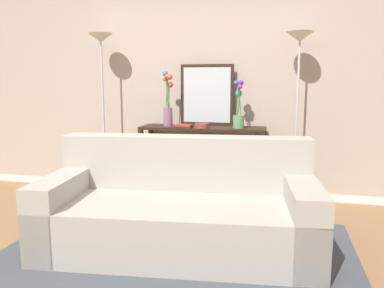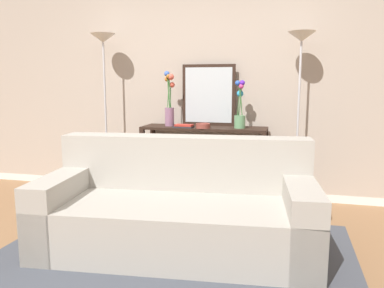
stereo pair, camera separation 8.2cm
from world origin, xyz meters
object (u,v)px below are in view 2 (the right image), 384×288
object	(u,v)px
couch	(179,211)
console_table	(204,150)
floor_lamp_left	(104,70)
fruit_bowl	(203,126)
wall_mirror	(209,95)
book_stack	(184,126)
vase_short_flowers	(240,109)
book_row_under_console	(167,193)
vase_tall_flowers	(169,104)
floor_lamp_right	(300,71)

from	to	relation	value
couch	console_table	distance (m)	1.33
floor_lamp_left	fruit_bowl	bearing A→B (deg)	-3.74
wall_mirror	floor_lamp_left	bearing A→B (deg)	-169.66
wall_mirror	book_stack	xyz separation A→B (m)	(-0.21, -0.29, -0.33)
wall_mirror	vase_short_flowers	xyz separation A→B (m)	(0.39, -0.18, -0.14)
fruit_bowl	book_row_under_console	size ratio (longest dim) A/B	0.60
couch	book_stack	size ratio (longest dim) A/B	10.03
floor_lamp_left	book_row_under_console	xyz separation A→B (m)	(0.73, 0.05, -1.43)
console_table	book_row_under_console	bearing A→B (deg)	-180.00
vase_short_flowers	book_row_under_console	distance (m)	1.31
vase_tall_flowers	book_stack	bearing A→B (deg)	-30.29
couch	floor_lamp_right	world-z (taller)	floor_lamp_right
console_table	book_row_under_console	size ratio (longest dim) A/B	5.39
wall_mirror	fruit_bowl	distance (m)	0.43
fruit_bowl	book_row_under_console	bearing A→B (deg)	164.57
floor_lamp_left	vase_tall_flowers	world-z (taller)	floor_lamp_left
book_stack	vase_short_flowers	bearing A→B (deg)	10.14
console_table	wall_mirror	world-z (taller)	wall_mirror
vase_tall_flowers	book_row_under_console	world-z (taller)	vase_tall_flowers
floor_lamp_left	wall_mirror	size ratio (longest dim) A/B	2.72
vase_tall_flowers	fruit_bowl	size ratio (longest dim) A/B	3.94
book_stack	couch	bearing A→B (deg)	-76.74
floor_lamp_left	floor_lamp_right	bearing A→B (deg)	0.00
floor_lamp_right	book_stack	xyz separation A→B (m)	(-1.21, -0.08, -0.58)
couch	book_stack	distance (m)	1.32
floor_lamp_right	book_stack	bearing A→B (deg)	-176.43
floor_lamp_right	vase_short_flowers	bearing A→B (deg)	177.01
book_row_under_console	book_stack	bearing A→B (deg)	-26.91
vase_short_flowers	fruit_bowl	xyz separation A→B (m)	(-0.38, -0.11, -0.18)
wall_mirror	vase_short_flowers	bearing A→B (deg)	-25.58
floor_lamp_left	vase_tall_flowers	size ratio (longest dim) A/B	3.06
console_table	floor_lamp_right	distance (m)	1.33
fruit_bowl	book_stack	distance (m)	0.22
couch	floor_lamp_left	world-z (taller)	floor_lamp_left
couch	floor_lamp_left	bearing A→B (deg)	135.14
console_table	vase_short_flowers	world-z (taller)	vase_short_flowers
book_stack	floor_lamp_left	bearing A→B (deg)	175.57
couch	vase_short_flowers	distance (m)	1.51
floor_lamp_right	wall_mirror	bearing A→B (deg)	167.71
floor_lamp_right	console_table	bearing A→B (deg)	177.14
couch	floor_lamp_left	xyz separation A→B (m)	(-1.25, 1.24, 1.18)
floor_lamp_left	wall_mirror	xyz separation A→B (m)	(1.19, 0.22, -0.29)
book_row_under_console	couch	bearing A→B (deg)	-67.97
console_table	vase_tall_flowers	xyz separation A→B (m)	(-0.40, -0.01, 0.51)
floor_lamp_left	fruit_bowl	size ratio (longest dim) A/B	12.07
floor_lamp_right	fruit_bowl	world-z (taller)	floor_lamp_right
console_table	book_row_under_console	distance (m)	0.70
vase_short_flowers	fruit_bowl	size ratio (longest dim) A/B	3.29
console_table	vase_short_flowers	size ratio (longest dim) A/B	2.71
console_table	floor_lamp_left	world-z (taller)	floor_lamp_left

